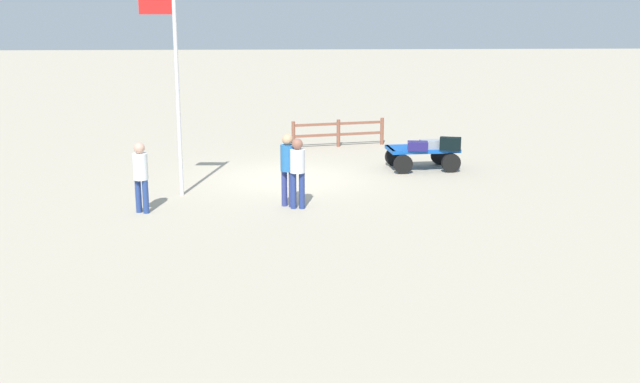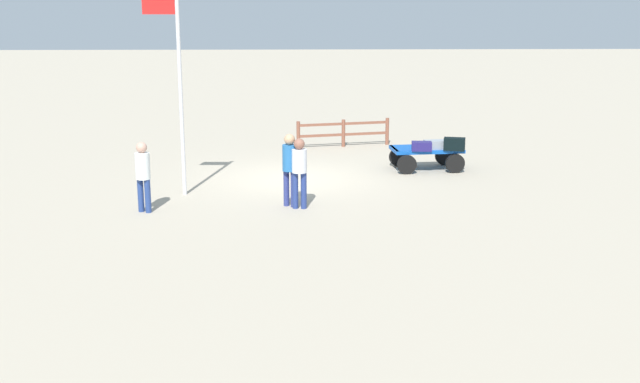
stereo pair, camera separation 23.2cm
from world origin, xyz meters
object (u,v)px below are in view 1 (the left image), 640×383
Objects in this scene: worker_trailing at (288,164)px; suitcase_olive at (418,146)px; luggage_cart at (422,153)px; suitcase_grey at (431,144)px; suitcase_dark at (450,144)px; flagpole at (173,77)px; worker_supervisor at (141,172)px; worker_lead at (297,167)px.

suitcase_olive is at bearing -135.65° from worker_trailing.
luggage_cart is 5.71m from worker_trailing.
suitcase_grey is 1.01× the size of suitcase_dark.
suitcase_dark is 8.12m from flagpole.
suitcase_dark is 5.93m from worker_trailing.
luggage_cart is at bearing -32.19° from suitcase_dark.
suitcase_dark is at bearing 154.36° from suitcase_grey.
worker_supervisor reaches higher than suitcase_grey.
suitcase_grey is 0.56m from suitcase_dark.
worker_supervisor reaches higher than suitcase_dark.
suitcase_olive is (0.20, 0.47, 0.30)m from luggage_cart.
suitcase_grey is at bearing -150.24° from worker_supervisor.
suitcase_olive is 5.22m from worker_trailing.
suitcase_olive reaches higher than luggage_cart.
worker_lead is at bearing 137.52° from worker_trailing.
worker_supervisor is (8.05, 4.08, 0.14)m from suitcase_dark.
suitcase_dark reaches higher than suitcase_grey.
flagpole is (7.45, 2.39, 2.16)m from suitcase_dark.
worker_supervisor is (7.31, 4.54, 0.50)m from luggage_cart.
luggage_cart is 1.25× the size of worker_lead.
suitcase_grey is 5.70m from worker_trailing.
suitcase_dark is at bearing -179.76° from suitcase_olive.
flagpole is at bearing 17.83° from suitcase_dark.
worker_trailing is (0.23, -0.21, 0.04)m from worker_lead.
suitcase_dark is at bearing -141.98° from worker_trailing.
flagpole reaches higher than worker_supervisor.
luggage_cart is 5.71m from worker_lead.
suitcase_grey is 7.75m from flagpole.
flagpole is (-0.61, -1.68, 2.02)m from worker_supervisor.
suitcase_olive is 0.36× the size of worker_lead.
worker_supervisor reaches higher than suitcase_olive.
luggage_cart is 3.49× the size of suitcase_olive.
worker_lead is (4.44, 3.86, 0.17)m from suitcase_dark.
worker_trailing is at bearing 43.05° from suitcase_grey.
flagpole is at bearing 20.79° from suitcase_grey.
flagpole is at bearing 20.17° from suitcase_olive.
worker_trailing reaches higher than suitcase_dark.
worker_trailing is at bearing 38.02° from suitcase_dark.
worker_trailing reaches higher than suitcase_grey.
suitcase_dark is at bearing -162.17° from flagpole.
worker_lead is at bearing -176.51° from worker_supervisor.
luggage_cart is 1.27× the size of worker_supervisor.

